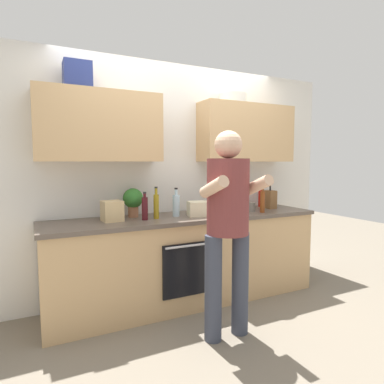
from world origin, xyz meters
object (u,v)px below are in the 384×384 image
object	(u,v)px
cup_stoneware	(251,207)
grocery_bag_bread	(112,211)
bottle_hotsauce	(261,197)
potted_herb	(133,200)
mixing_bowl	(231,208)
knife_block	(270,199)
bottle_wine	(145,208)
bottle_water	(176,205)
grocery_bag_rice	(200,209)
person_standing	(228,217)
bottle_oil	(156,205)
bottle_vinegar	(263,201)

from	to	relation	value
cup_stoneware	grocery_bag_bread	bearing A→B (deg)	177.34
bottle_hotsauce	potted_herb	xyz separation A→B (m)	(-1.62, -0.06, 0.05)
mixing_bowl	knife_block	distance (m)	0.60
bottle_hotsauce	knife_block	xyz separation A→B (m)	(0.00, -0.16, -0.01)
bottle_wine	potted_herb	xyz separation A→B (m)	(-0.05, 0.21, 0.06)
knife_block	bottle_wine	bearing A→B (deg)	-176.36
bottle_water	grocery_bag_rice	xyz separation A→B (m)	(0.22, -0.09, -0.04)
person_standing	bottle_water	xyz separation A→B (m)	(-0.11, 0.79, 0.01)
bottle_wine	cup_stoneware	distance (m)	1.23
bottle_oil	bottle_hotsauce	bearing A→B (deg)	9.49
knife_block	mixing_bowl	bearing A→B (deg)	-173.01
bottle_water	bottle_vinegar	bearing A→B (deg)	-11.45
grocery_bag_rice	bottle_wine	bearing A→B (deg)	177.67
bottle_water	knife_block	size ratio (longest dim) A/B	1.06
bottle_hotsauce	grocery_bag_bread	size ratio (longest dim) A/B	1.54
bottle_wine	grocery_bag_bread	world-z (taller)	bottle_wine
grocery_bag_bread	bottle_water	bearing A→B (deg)	-0.61
mixing_bowl	grocery_bag_rice	bearing A→B (deg)	-172.97
person_standing	cup_stoneware	size ratio (longest dim) A/B	17.05
grocery_bag_rice	bottle_vinegar	bearing A→B (deg)	-8.16
mixing_bowl	bottle_vinegar	bearing A→B (deg)	-26.29
bottle_hotsauce	mixing_bowl	xyz separation A→B (m)	(-0.59, -0.24, -0.07)
bottle_vinegar	mixing_bowl	bearing A→B (deg)	153.71
bottle_wine	bottle_water	distance (m)	0.35
cup_stoneware	bottle_water	bearing A→B (deg)	175.84
knife_block	grocery_bag_rice	bearing A→B (deg)	-172.99
person_standing	potted_herb	size ratio (longest dim) A/B	5.90
bottle_wine	cup_stoneware	xyz separation A→B (m)	(1.23, -0.00, -0.07)
mixing_bowl	bottle_oil	bearing A→B (deg)	-179.70
bottle_water	knife_block	bearing A→B (deg)	1.70
person_standing	grocery_bag_rice	world-z (taller)	person_standing
person_standing	bottle_oil	distance (m)	0.82
mixing_bowl	grocery_bag_bread	size ratio (longest dim) A/B	1.06
person_standing	mixing_bowl	distance (m)	0.91
cup_stoneware	potted_herb	xyz separation A→B (m)	(-1.28, 0.21, 0.12)
knife_block	grocery_bag_rice	xyz separation A→B (m)	(-1.00, -0.12, -0.03)
bottle_hotsauce	person_standing	bearing A→B (deg)	-138.05
bottle_vinegar	potted_herb	world-z (taller)	bottle_vinegar
bottle_water	cup_stoneware	distance (m)	0.88
bottle_wine	bottle_hotsauce	bearing A→B (deg)	9.56
bottle_wine	bottle_oil	bearing A→B (deg)	10.34
grocery_bag_rice	bottle_oil	bearing A→B (deg)	174.21
bottle_water	bottle_oil	bearing A→B (deg)	-169.68
cup_stoneware	bottle_vinegar	bearing A→B (deg)	-66.47
cup_stoneware	mixing_bowl	world-z (taller)	cup_stoneware
bottle_vinegar	potted_herb	bearing A→B (deg)	166.01
bottle_hotsauce	knife_block	size ratio (longest dim) A/B	1.08
person_standing	bottle_water	distance (m)	0.80
bottle_vinegar	cup_stoneware	xyz separation A→B (m)	(-0.05, 0.12, -0.08)
bottle_water	mixing_bowl	bearing A→B (deg)	-3.37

